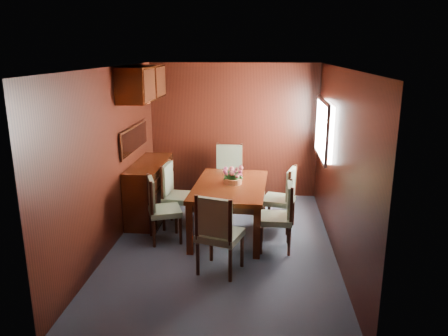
# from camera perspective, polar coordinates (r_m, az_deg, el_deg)

# --- Properties ---
(ground) EXTENTS (4.50, 4.50, 0.00)m
(ground) POSITION_cam_1_polar(r_m,az_deg,el_deg) (6.12, -0.19, -10.11)
(ground) COLOR #2F3541
(ground) RESTS_ON ground
(room_shell) EXTENTS (3.06, 4.52, 2.41)m
(room_shell) POSITION_cam_1_polar(r_m,az_deg,el_deg) (5.95, -0.92, 5.68)
(room_shell) COLOR black
(room_shell) RESTS_ON ground
(sideboard) EXTENTS (0.48, 1.40, 0.90)m
(sideboard) POSITION_cam_1_polar(r_m,az_deg,el_deg) (7.08, -9.60, -2.83)
(sideboard) COLOR #321206
(sideboard) RESTS_ON ground
(dining_table) EXTENTS (1.08, 1.66, 0.75)m
(dining_table) POSITION_cam_1_polar(r_m,az_deg,el_deg) (6.28, 0.83, -3.06)
(dining_table) COLOR #321206
(dining_table) RESTS_ON ground
(chair_left_near) EXTENTS (0.55, 0.56, 0.94)m
(chair_left_near) POSITION_cam_1_polar(r_m,az_deg,el_deg) (6.15, -8.42, -4.90)
(chair_left_near) COLOR black
(chair_left_near) RESTS_ON ground
(chair_left_far) EXTENTS (0.49, 0.50, 0.99)m
(chair_left_far) POSITION_cam_1_polar(r_m,az_deg,el_deg) (6.62, -6.47, -3.07)
(chair_left_far) COLOR black
(chair_left_far) RESTS_ON ground
(chair_right_near) EXTENTS (0.44, 0.46, 0.94)m
(chair_right_near) POSITION_cam_1_polar(r_m,az_deg,el_deg) (5.88, 7.48, -5.80)
(chair_right_near) COLOR black
(chair_right_near) RESTS_ON ground
(chair_right_far) EXTENTS (0.54, 0.56, 0.96)m
(chair_right_far) POSITION_cam_1_polar(r_m,az_deg,el_deg) (6.53, 7.78, -3.53)
(chair_right_far) COLOR black
(chair_right_far) RESTS_ON ground
(chair_head) EXTENTS (0.60, 0.58, 1.01)m
(chair_head) POSITION_cam_1_polar(r_m,az_deg,el_deg) (5.19, -0.83, -8.13)
(chair_head) COLOR black
(chair_head) RESTS_ON ground
(chair_foot) EXTENTS (0.51, 0.49, 1.03)m
(chair_foot) POSITION_cam_1_polar(r_m,az_deg,el_deg) (7.60, 0.60, -0.38)
(chair_foot) COLOR black
(chair_foot) RESTS_ON ground
(flower_centerpiece) EXTENTS (0.28, 0.28, 0.28)m
(flower_centerpiece) POSITION_cam_1_polar(r_m,az_deg,el_deg) (6.24, 1.15, -0.85)
(flower_centerpiece) COLOR #AC6134
(flower_centerpiece) RESTS_ON dining_table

